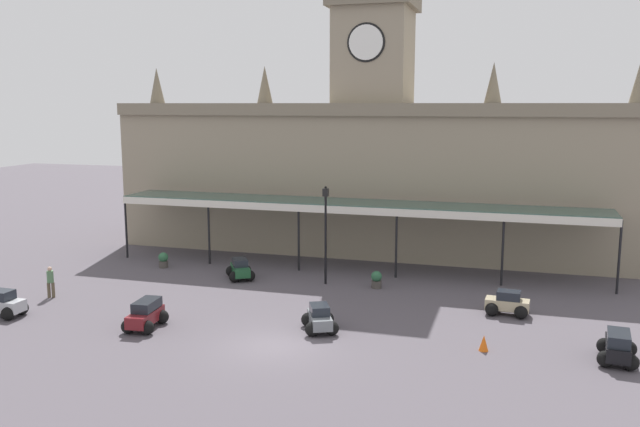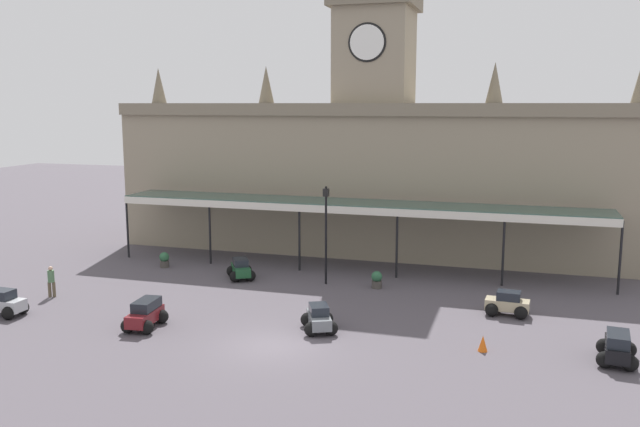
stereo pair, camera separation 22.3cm
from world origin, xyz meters
name	(u,v)px [view 2 (the right image)]	position (x,y,z in m)	size (l,w,h in m)	color
ground_plane	(272,345)	(0.00, 0.00, 0.00)	(140.00, 140.00, 0.00)	#514A52
station_building	(374,169)	(0.00, 19.63, 5.68)	(34.88, 7.30, 17.27)	gray
entrance_canopy	(353,205)	(0.00, 13.76, 4.02)	(30.13, 3.26, 4.18)	#38564C
car_black_estate	(617,349)	(13.68, 2.19, 0.56)	(1.69, 2.33, 1.27)	black
car_beige_sedan	(507,305)	(9.40, 7.14, 0.50)	(2.10, 1.61, 1.19)	tan
car_grey_sedan	(319,320)	(1.34, 2.36, 0.50)	(2.01, 2.24, 1.19)	slate
car_maroon_estate	(145,316)	(-6.35, 0.45, 0.56)	(1.68, 2.32, 1.27)	maroon
car_silver_estate	(1,304)	(-13.98, 0.03, 0.56)	(2.27, 1.57, 1.27)	#B2B5BA
car_green_sedan	(241,270)	(-5.66, 9.66, 0.50)	(2.11, 2.25, 1.19)	#1E512D
pedestrian_crossing_forecourt	(51,280)	(-13.70, 3.29, 0.91)	(0.37, 0.34, 1.67)	brown
victorian_lamppost	(326,225)	(-0.58, 10.00, 3.43)	(0.30, 0.30, 5.59)	black
traffic_cone	(483,343)	(8.56, 1.91, 0.34)	(0.40, 0.40, 0.68)	orange
planter_near_kerb	(377,279)	(2.37, 9.98, 0.49)	(0.60, 0.60, 0.96)	#47423D
planter_forecourt_centre	(164,260)	(-11.32, 10.77, 0.49)	(0.60, 0.60, 0.96)	#47423D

